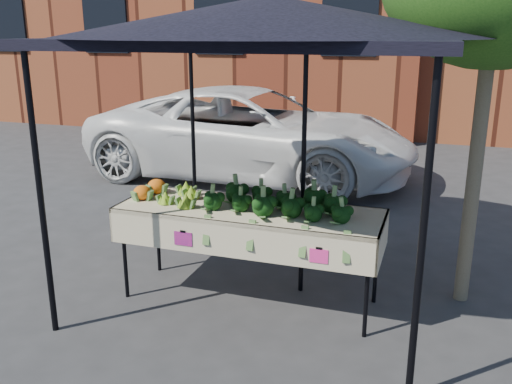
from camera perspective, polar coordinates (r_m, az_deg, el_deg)
name	(u,v)px	position (r m, az deg, el deg)	size (l,w,h in m)	color
ground	(255,307)	(5.18, -0.12, -11.74)	(90.00, 90.00, 0.00)	#2D2D2F
table	(249,255)	(5.12, -0.70, -6.52)	(2.41, 0.82, 0.90)	beige
canopy	(269,149)	(5.21, 1.40, 4.48)	(3.16, 3.16, 2.74)	black
broccoli_heap	(279,198)	(4.88, 2.43, -0.67)	(1.34, 0.54, 0.23)	black
romanesco_cluster	(183,192)	(5.21, -7.53, 0.03)	(0.41, 0.55, 0.18)	#98AD28
cauliflower_pair	(149,188)	(5.41, -10.93, 0.37)	(0.21, 0.41, 0.16)	orange
vehicle	(251,10)	(9.27, -0.47, 18.24)	(2.53, 1.53, 5.49)	white
street_tree	(483,101)	(5.15, 22.37, 8.68)	(1.89, 1.89, 3.72)	#1E4C14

